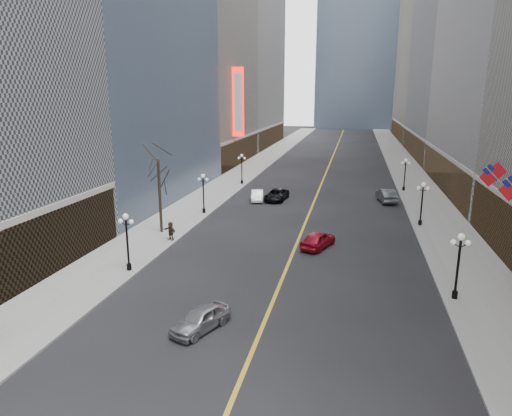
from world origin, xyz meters
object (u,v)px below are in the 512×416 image
at_px(streetlamp_west_2, 203,189).
at_px(streetlamp_west_3, 242,166).
at_px(car_nb_far, 277,195).
at_px(car_sb_far, 386,195).
at_px(streetlamp_east_2, 422,199).
at_px(streetlamp_west_1, 127,236).
at_px(car_nb_mid, 257,195).
at_px(car_sb_mid, 318,240).
at_px(streetlamp_east_3, 405,171).
at_px(car_nb_near, 201,319).
at_px(streetlamp_east_1, 459,259).

distance_m(streetlamp_west_2, streetlamp_west_3, 18.00).
distance_m(streetlamp_west_3, car_nb_far, 11.80).
xyz_separation_m(streetlamp_west_3, car_sb_far, (20.80, -7.19, -2.06)).
relative_size(streetlamp_east_2, car_sb_far, 0.89).
bearing_deg(car_sb_far, streetlamp_west_3, -29.64).
bearing_deg(streetlamp_west_1, car_nb_mid, 79.99).
distance_m(streetlamp_west_1, streetlamp_west_3, 36.00).
bearing_deg(car_sb_mid, streetlamp_east_2, -115.85).
distance_m(car_nb_far, car_sb_mid, 19.11).
bearing_deg(streetlamp_west_3, car_sb_mid, -63.03).
distance_m(streetlamp_east_3, car_sb_far, 7.99).
xyz_separation_m(streetlamp_west_2, car_sb_mid, (13.80, -9.12, -2.15)).
bearing_deg(streetlamp_west_3, car_nb_far, -53.17).
bearing_deg(streetlamp_east_3, streetlamp_east_2, -90.00).
bearing_deg(streetlamp_east_3, car_nb_near, -109.39).
bearing_deg(streetlamp_east_3, streetlamp_west_2, -142.67).
bearing_deg(car_sb_far, streetlamp_west_1, 43.61).
distance_m(streetlamp_east_1, car_sb_mid, 13.40).
bearing_deg(streetlamp_west_2, car_nb_near, -71.75).
height_order(streetlamp_east_2, car_nb_far, streetlamp_east_2).
bearing_deg(car_sb_mid, streetlamp_west_1, 53.96).
xyz_separation_m(car_nb_near, car_nb_mid, (-3.78, 33.20, -0.00)).
height_order(streetlamp_west_2, car_nb_mid, streetlamp_west_2).
distance_m(car_nb_mid, car_nb_far, 2.53).
bearing_deg(car_nb_far, car_sb_far, 13.52).
relative_size(streetlamp_west_3, car_sb_far, 0.89).
relative_size(streetlamp_east_2, car_sb_mid, 1.02).
bearing_deg(car_sb_mid, car_nb_near, 92.62).
bearing_deg(streetlamp_east_1, streetlamp_west_2, 142.67).
xyz_separation_m(streetlamp_east_3, streetlamp_west_2, (-23.60, -18.00, 0.00)).
xyz_separation_m(streetlamp_east_1, streetlamp_east_3, (0.00, 36.00, 0.00)).
bearing_deg(streetlamp_east_2, streetlamp_west_1, -142.67).
bearing_deg(car_nb_far, streetlamp_east_3, 34.08).
distance_m(streetlamp_east_1, streetlamp_east_3, 36.00).
relative_size(streetlamp_east_1, car_nb_near, 1.10).
distance_m(car_nb_near, car_nb_far, 34.07).
relative_size(streetlamp_east_2, streetlamp_east_3, 1.00).
relative_size(streetlamp_east_1, car_nb_mid, 1.07).
distance_m(streetlamp_west_3, car_nb_mid, 11.32).
bearing_deg(car_sb_mid, car_nb_far, -47.80).
distance_m(streetlamp_east_2, streetlamp_east_3, 18.00).
bearing_deg(streetlamp_west_3, car_sb_far, -19.08).
xyz_separation_m(streetlamp_east_3, car_nb_near, (-15.25, -43.32, -2.20)).
height_order(streetlamp_east_2, car_sb_mid, streetlamp_east_2).
distance_m(car_nb_near, car_sb_mid, 17.09).
xyz_separation_m(streetlamp_east_3, car_nb_far, (-16.65, -9.28, -2.18)).
bearing_deg(streetlamp_east_3, streetlamp_east_1, -90.00).
xyz_separation_m(streetlamp_west_1, streetlamp_west_3, (0.00, 36.00, 0.00)).
height_order(streetlamp_west_2, car_nb_far, streetlamp_west_2).
relative_size(car_nb_mid, car_sb_far, 0.83).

